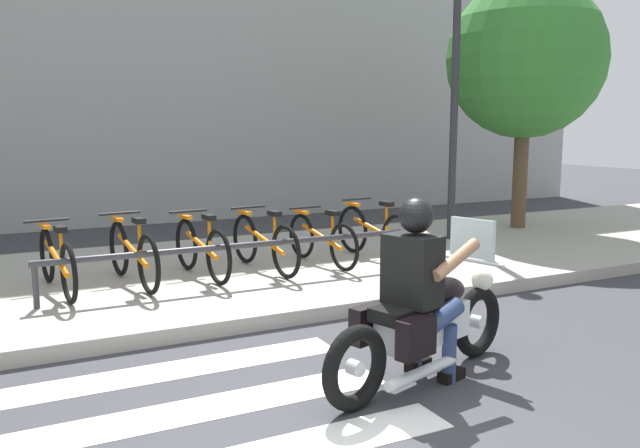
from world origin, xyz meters
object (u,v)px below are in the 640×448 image
Objects in this scene: bicycle_2 at (201,248)px; bicycle_5 at (374,232)px; bicycle_0 at (57,261)px; bike_rack at (250,247)px; rider at (419,279)px; tree_near_rack at (525,60)px; street_lamp at (455,80)px; bicycle_3 at (264,243)px; bicycle_1 at (133,253)px; bicycle_4 at (321,239)px; motorcycle at (424,323)px.

bicycle_5 is at bearing -0.01° from bicycle_2.
bicycle_0 is 0.37× the size of bike_rack.
bike_rack is (-0.24, 2.93, -0.24)m from rider.
bicycle_2 is at bearing -168.86° from tree_near_rack.
rider is at bearing -85.37° from bike_rack.
street_lamp is at bearing -167.54° from tree_near_rack.
rider is 0.84× the size of bicycle_3.
bicycle_2 is (0.80, -0.00, -0.01)m from bicycle_1.
street_lamp is at bearing 19.15° from bike_rack.
bicycle_4 is (1.60, 0.00, -0.02)m from bicycle_2.
bicycle_1 is 1.60m from bicycle_3.
rider is 0.89× the size of bicycle_2.
bicycle_1 is (-1.43, 3.49, -0.30)m from rider.
bicycle_0 is 1.08× the size of bicycle_2.
bicycle_1 is 0.38× the size of bike_rack.
tree_near_rack reaches higher than bicycle_2.
rider is at bearing -67.63° from bicycle_1.
motorcycle reaches higher than bicycle_5.
bicycle_3 is 0.39× the size of street_lamp.
bicycle_4 is at bearing 179.91° from bicycle_5.
street_lamp reaches higher than bike_rack.
tree_near_rack is (5.73, 1.76, 2.48)m from bike_rack.
rider is at bearing -139.47° from tree_near_rack.
rider reaches higher than bicycle_5.
motorcycle reaches higher than bicycle_2.
street_lamp is (3.92, 1.36, 2.07)m from bike_rack.
bicycle_0 is 0.39× the size of street_lamp.
motorcycle reaches higher than bicycle_0.
motorcycle is at bearing -139.19° from tree_near_rack.
bicycle_3 is 6.03m from tree_near_rack.
bicycle_0 is 0.99× the size of bicycle_1.
street_lamp is (3.68, 4.29, 1.83)m from rider.
rider is 3.91m from bicycle_5.
bike_rack is at bearing -162.92° from tree_near_rack.
bicycle_4 is 1.32m from bike_rack.
motorcycle is 0.47× the size of tree_near_rack.
bicycle_0 is at bearing 179.95° from bicycle_1.
rider is (-0.08, -0.02, 0.36)m from motorcycle.
tree_near_rack is (5.33, 1.21, 2.55)m from bicycle_3.
bicycle_1 is at bearing 179.99° from bicycle_2.
bicycle_0 is at bearing -171.13° from tree_near_rack.
bicycle_4 is at bearing 0.04° from bicycle_2.
rider reaches higher than bicycle_2.
bicycle_0 is at bearing 123.66° from motorcycle.
tree_near_rack reaches higher than bicycle_1.
bicycle_3 is at bearing -167.25° from tree_near_rack.
tree_near_rack reaches higher than motorcycle.
bicycle_1 is 1.04× the size of bicycle_5.
bicycle_1 is at bearing -171.04° from street_lamp.
bicycle_5 is at bearing -162.09° from tree_near_rack.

